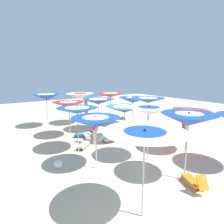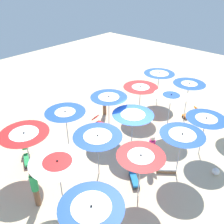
# 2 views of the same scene
# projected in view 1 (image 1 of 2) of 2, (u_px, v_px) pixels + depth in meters

# --- Properties ---
(ground) EXTENTS (40.34, 40.34, 0.04)m
(ground) POSITION_uv_depth(u_px,v_px,m) (118.00, 142.00, 11.32)
(ground) COLOR beige
(beach_umbrella_1) EXTENTS (2.19, 2.19, 2.17)m
(beach_umbrella_1) POSITION_uv_depth(u_px,v_px,m) (188.00, 114.00, 9.62)
(beach_umbrella_1) COLOR #B2B2B7
(beach_umbrella_1) RESTS_ON ground
(beach_umbrella_2) EXTENTS (2.05, 2.05, 2.52)m
(beach_umbrella_2) POSITION_uv_depth(u_px,v_px,m) (148.00, 100.00, 11.89)
(beach_umbrella_2) COLOR #B2B2B7
(beach_umbrella_2) RESTS_ON ground
(beach_umbrella_3) EXTENTS (2.11, 2.11, 2.26)m
(beach_umbrella_3) POSITION_uv_depth(u_px,v_px,m) (133.00, 100.00, 14.35)
(beach_umbrella_3) COLOR #B2B2B7
(beach_umbrella_3) RESTS_ON ground
(beach_umbrella_4) EXTENTS (2.20, 2.20, 2.38)m
(beach_umbrella_4) POSITION_uv_depth(u_px,v_px,m) (110.00, 95.00, 16.17)
(beach_umbrella_4) COLOR #B2B2B7
(beach_umbrella_4) RESTS_ON ground
(beach_umbrella_5) EXTENTS (1.95, 1.95, 2.58)m
(beach_umbrella_5) POSITION_uv_depth(u_px,v_px,m) (189.00, 119.00, 6.88)
(beach_umbrella_5) COLOR #B2B2B7
(beach_umbrella_5) RESTS_ON ground
(beach_umbrella_6) EXTENTS (1.97, 1.97, 2.53)m
(beach_umbrella_6) POSITION_uv_depth(u_px,v_px,m) (149.00, 111.00, 8.52)
(beach_umbrella_6) COLOR #B2B2B7
(beach_umbrella_6) RESTS_ON ground
(beach_umbrella_7) EXTENTS (2.17, 2.17, 2.15)m
(beach_umbrella_7) POSITION_uv_depth(u_px,v_px,m) (124.00, 109.00, 11.05)
(beach_umbrella_7) COLOR #B2B2B7
(beach_umbrella_7) RESTS_ON ground
(beach_umbrella_8) EXTENTS (2.18, 2.18, 2.30)m
(beach_umbrella_8) POSITION_uv_depth(u_px,v_px,m) (98.00, 101.00, 13.11)
(beach_umbrella_8) COLOR #B2B2B7
(beach_umbrella_8) RESTS_ON ground
(beach_umbrella_9) EXTENTS (2.11, 2.11, 2.50)m
(beach_umbrella_9) POSITION_uv_depth(u_px,v_px,m) (80.00, 96.00, 14.81)
(beach_umbrella_9) COLOR #B2B2B7
(beach_umbrella_9) RESTS_ON ground
(beach_umbrella_10) EXTENTS (2.18, 2.18, 2.52)m
(beach_umbrella_10) POSITION_uv_depth(u_px,v_px,m) (145.00, 137.00, 4.96)
(beach_umbrella_10) COLOR #B2B2B7
(beach_umbrella_10) RESTS_ON ground
(beach_umbrella_11) EXTENTS (1.98, 1.98, 2.26)m
(beach_umbrella_11) POSITION_uv_depth(u_px,v_px,m) (96.00, 122.00, 7.76)
(beach_umbrella_11) COLOR #B2B2B7
(beach_umbrella_11) RESTS_ON ground
(beach_umbrella_12) EXTENTS (2.01, 2.01, 2.33)m
(beach_umbrella_12) POSITION_uv_depth(u_px,v_px,m) (77.00, 111.00, 9.53)
(beach_umbrella_12) COLOR #B2B2B7
(beach_umbrella_12) RESTS_ON ground
(beach_umbrella_13) EXTENTS (1.95, 1.95, 2.30)m
(beach_umbrella_13) POSITION_uv_depth(u_px,v_px,m) (69.00, 104.00, 11.72)
(beach_umbrella_13) COLOR #B2B2B7
(beach_umbrella_13) RESTS_ON ground
(beach_umbrella_14) EXTENTS (2.03, 2.03, 2.53)m
(beach_umbrella_14) POSITION_uv_depth(u_px,v_px,m) (46.00, 97.00, 13.92)
(beach_umbrella_14) COLOR #B2B2B7
(beach_umbrella_14) RESTS_ON ground
(lounger_0) EXTENTS (1.06, 1.19, 0.50)m
(lounger_0) POSITION_uv_depth(u_px,v_px,m) (84.00, 135.00, 12.01)
(lounger_0) COLOR #333338
(lounger_0) RESTS_ON ground
(lounger_1) EXTENTS (0.36, 1.19, 0.64)m
(lounger_1) POSITION_uv_depth(u_px,v_px,m) (159.00, 131.00, 12.63)
(lounger_1) COLOR olive
(lounger_1) RESTS_ON ground
(lounger_2) EXTENTS (1.20, 0.82, 0.68)m
(lounger_2) POSITION_uv_depth(u_px,v_px,m) (194.00, 182.00, 6.74)
(lounger_2) COLOR olive
(lounger_2) RESTS_ON ground
(lounger_3) EXTENTS (0.87, 1.31, 0.58)m
(lounger_3) POSITION_uv_depth(u_px,v_px,m) (121.00, 117.00, 16.83)
(lounger_3) COLOR #333338
(lounger_3) RESTS_ON ground
(lounger_4) EXTENTS (1.00, 1.13, 0.62)m
(lounger_4) POSITION_uv_depth(u_px,v_px,m) (84.00, 144.00, 10.41)
(lounger_4) COLOR olive
(lounger_4) RESTS_ON ground
(lounger_5) EXTENTS (0.52, 1.24, 0.52)m
(lounger_5) POSITION_uv_depth(u_px,v_px,m) (110.00, 139.00, 11.24)
(lounger_5) COLOR olive
(lounger_5) RESTS_ON ground
(beachgoer_0) EXTENTS (0.30, 0.30, 1.68)m
(beachgoer_0) POSITION_uv_depth(u_px,v_px,m) (184.00, 124.00, 11.98)
(beachgoer_0) COLOR brown
(beachgoer_0) RESTS_ON ground
(beachgoer_1) EXTENTS (0.30, 0.30, 1.88)m
(beachgoer_1) POSITION_uv_depth(u_px,v_px,m) (86.00, 109.00, 16.06)
(beachgoer_1) COLOR brown
(beachgoer_1) RESTS_ON ground
(beachgoer_2) EXTENTS (0.30, 0.30, 1.79)m
(beachgoer_2) POSITION_uv_depth(u_px,v_px,m) (95.00, 128.00, 10.77)
(beachgoer_2) COLOR beige
(beachgoer_2) RESTS_ON ground
(beach_ball) EXTENTS (0.35, 0.35, 0.35)m
(beach_ball) POSITION_uv_depth(u_px,v_px,m) (58.00, 164.00, 8.14)
(beach_ball) COLOR white
(beach_ball) RESTS_ON ground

